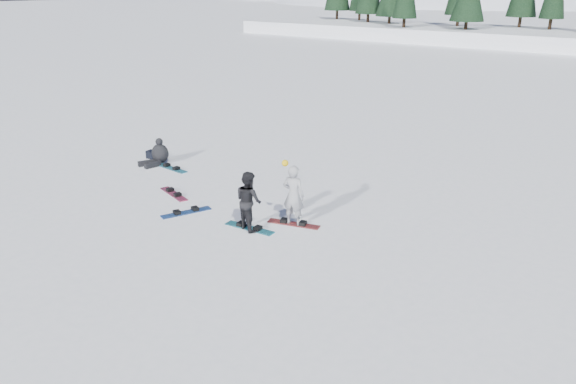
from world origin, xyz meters
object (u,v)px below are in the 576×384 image
Objects in this scene: snowboarder_man at (249,201)px; seated_rider at (159,154)px; snowboard_loose_b at (174,194)px; snowboard_loose_c at (172,168)px; snowboard_loose_a at (186,212)px; gear_bag at (153,155)px; snowboarder_woman at (293,195)px.

seated_rider is at bearing -4.03° from snowboarder_man.
snowboard_loose_b is 1.00× the size of snowboard_loose_c.
snowboard_loose_c is 4.36m from snowboard_loose_a.
gear_bag is (-7.33, 2.61, -0.67)m from snowboarder_man.
gear_bag is (-8.10, 1.64, -0.73)m from snowboarder_woman.
snowboard_loose_a is (-2.21, -0.32, -0.81)m from snowboarder_man.
snowboard_loose_a is (-2.99, -1.29, -0.86)m from snowboarder_woman.
seated_rider is at bearing -23.63° from snowboarder_woman.
seated_rider is (-6.63, 2.35, -0.45)m from snowboarder_man.
snowboard_loose_b is 1.67m from snowboard_loose_a.
seated_rider reaches higher than snowboard_loose_a.
snowboard_loose_a is at bearing 10.21° from snowboarder_woman.
snowboarder_woman is 1.25× the size of snowboard_loose_c.
snowboard_loose_c is at bearing -5.36° from snowboarder_man.
snowboard_loose_c is (0.85, -0.15, -0.35)m from seated_rider.
snowboarder_man is 6.23m from snowboard_loose_c.
snowboarder_man is at bearing -4.65° from seated_rider.
snowboarder_man reaches higher than snowboard_loose_c.
snowboard_loose_a is at bearing 23.63° from snowboarder_man.
snowboarder_man is at bearing 8.53° from snowboard_loose_b.
snowboarder_woman is 7.55m from seated_rider.
seated_rider is at bearing 79.65° from snowboard_loose_a.
snowboard_loose_c is at bearing -14.83° from gear_bag.
snowboarder_woman is at bearing -7.17° from snowboard_loose_c.
gear_bag is 0.30× the size of snowboard_loose_b.
snowboard_loose_a is (5.11, -2.93, -0.14)m from gear_bag.
snowboarder_man is 3.79m from snowboard_loose_b.
snowboarder_woman is 6.72m from snowboard_loose_c.
seated_rider reaches higher than gear_bag.
snowboarder_man is 1.10× the size of snowboard_loose_a.
snowboard_loose_c is at bearing -23.71° from snowboarder_woman.
snowboarder_woman is 8.30m from gear_bag.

